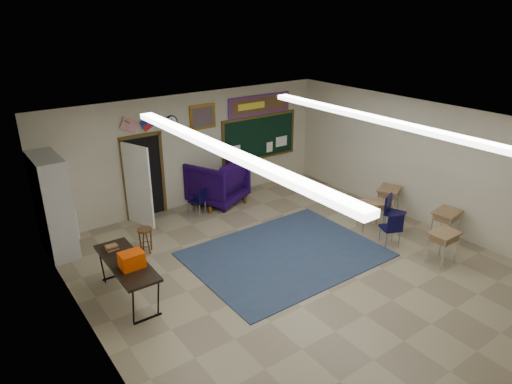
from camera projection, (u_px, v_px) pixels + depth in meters
floor at (303, 274)px, 9.25m from camera, size 9.00×9.00×0.00m
back_wall at (192, 150)px, 12.05m from camera, size 8.00×0.04×3.00m
left_wall at (96, 273)px, 6.51m from camera, size 0.04×9.00×3.00m
right_wall at (431, 166)px, 10.86m from camera, size 0.04×9.00×3.00m
ceiling at (309, 129)px, 8.11m from camera, size 8.00×9.00×0.04m
area_rug at (285, 254)px, 9.96m from camera, size 4.00×3.00×0.02m
fluorescent_strips at (309, 133)px, 8.14m from camera, size 3.86×6.00×0.10m
doorway at (142, 179)px, 11.29m from camera, size 1.10×0.89×2.16m
chalkboard at (260, 138)px, 13.23m from camera, size 2.55×0.14×1.30m
bulletin_board at (260, 105)px, 12.86m from camera, size 2.10×0.05×0.55m
framed_art_print at (203, 117)px, 11.89m from camera, size 0.75×0.05×0.65m
wall_clock at (171, 122)px, 11.41m from camera, size 0.32×0.05×0.32m
wall_flags at (139, 121)px, 10.87m from camera, size 1.16×0.06×0.70m
storage_cabinet at (53, 206)px, 9.70m from camera, size 0.59×1.25×2.20m
wingback_armchair at (217, 181)px, 12.42m from camera, size 1.74×1.76×1.22m
student_chair_reading at (198, 202)px, 11.72m from camera, size 0.50×0.50×0.74m
student_chair_desk_a at (390, 229)px, 10.19m from camera, size 0.55×0.55×0.83m
student_chair_desk_b at (395, 214)px, 10.81m from camera, size 0.58×0.58×0.90m
student_desk_front_left at (371, 214)px, 10.96m from camera, size 0.74×0.67×0.72m
student_desk_front_right at (388, 201)px, 11.61m from camera, size 0.80×0.71×0.79m
student_desk_back_left at (442, 246)px, 9.48m from camera, size 0.61×0.46×0.73m
student_desk_back_right at (445, 225)px, 10.36m from camera, size 0.70×0.56×0.77m
folding_table at (128, 278)px, 8.36m from camera, size 0.64×1.86×1.05m
wooden_stool at (146, 240)px, 9.96m from camera, size 0.32×0.32×0.57m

